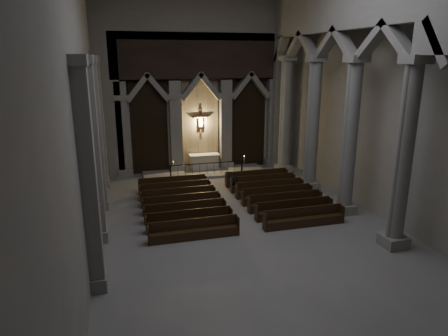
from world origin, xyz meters
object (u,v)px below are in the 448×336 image
(candle_stand_left, at_px, (174,175))
(worshipper, at_px, (235,182))
(altar, at_px, (204,162))
(candle_stand_right, at_px, (244,170))
(altar_rail, at_px, (207,167))
(pews, at_px, (231,202))

(candle_stand_left, bearing_deg, worshipper, -45.42)
(altar, distance_m, candle_stand_right, 3.06)
(altar, bearing_deg, candle_stand_right, -37.63)
(altar, height_order, altar_rail, altar)
(candle_stand_right, bearing_deg, candle_stand_left, 179.11)
(altar_rail, distance_m, pews, 5.93)
(candle_stand_right, distance_m, worshipper, 3.60)
(altar, bearing_deg, worshipper, -81.33)
(altar, distance_m, pews, 7.37)
(altar_rail, height_order, candle_stand_right, candle_stand_right)
(candle_stand_left, xyz_separation_m, candle_stand_right, (4.86, -0.08, 0.03))
(candle_stand_left, relative_size, worshipper, 1.03)
(candle_stand_left, height_order, candle_stand_right, candle_stand_right)
(worshipper, bearing_deg, candle_stand_left, 140.11)
(altar_rail, distance_m, candle_stand_left, 2.37)
(altar, xyz_separation_m, candle_stand_left, (-2.45, -1.78, -0.34))
(altar_rail, relative_size, candle_stand_right, 3.61)
(candle_stand_left, bearing_deg, candle_stand_right, -0.89)
(altar_rail, relative_size, pews, 0.53)
(altar, xyz_separation_m, worshipper, (0.77, -5.05, -0.06))
(candle_stand_left, xyz_separation_m, worshipper, (3.22, -3.27, 0.28))
(altar_rail, bearing_deg, altar, 85.09)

